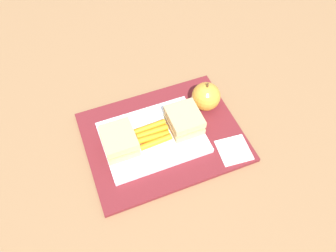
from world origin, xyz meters
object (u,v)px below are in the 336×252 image
food_tray (153,137)px  sandwich_half_left (119,141)px  paper_napkin (234,150)px  apple (206,97)px  carrot_sticks_bundle (153,134)px  sandwich_half_right (184,120)px

food_tray → sandwich_half_left: sandwich_half_left is taller
food_tray → paper_napkin: size_ratio=3.29×
sandwich_half_left → apple: size_ratio=0.98×
carrot_sticks_bundle → apple: 0.16m
paper_napkin → carrot_sticks_bundle: bearing=148.7°
sandwich_half_right → paper_napkin: sandwich_half_right is taller
sandwich_half_left → food_tray: bearing=0.0°
food_tray → sandwich_half_right: (0.08, 0.00, 0.03)m
carrot_sticks_bundle → paper_napkin: bearing=-31.3°
food_tray → carrot_sticks_bundle: carrot_sticks_bundle is taller
sandwich_half_left → paper_napkin: (0.24, -0.10, -0.03)m
sandwich_half_left → paper_napkin: 0.26m
sandwich_half_left → paper_napkin: size_ratio=1.14×
food_tray → carrot_sticks_bundle: bearing=-66.0°
carrot_sticks_bundle → sandwich_half_left: bearing=179.6°
paper_napkin → food_tray: bearing=148.6°
sandwich_half_right → apple: size_ratio=0.98×
food_tray → apple: size_ratio=2.83×
carrot_sticks_bundle → paper_napkin: carrot_sticks_bundle is taller
sandwich_half_left → apple: (0.23, 0.05, 0.00)m
apple → food_tray: bearing=-163.4°
sandwich_half_left → carrot_sticks_bundle: bearing=-0.4°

